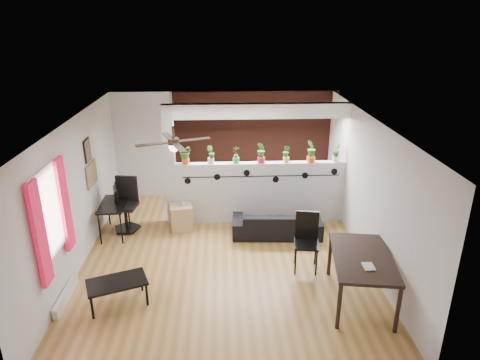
% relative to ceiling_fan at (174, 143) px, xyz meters
% --- Properties ---
extents(room_shell, '(6.30, 7.10, 2.90)m').
position_rel_ceiling_fan_xyz_m(room_shell, '(0.80, 0.30, -1.01)').
color(room_shell, olive).
rests_on(room_shell, ground).
extents(partition_wall, '(3.60, 0.18, 1.35)m').
position_rel_ceiling_fan_xyz_m(partition_wall, '(1.60, 1.80, -1.64)').
color(partition_wall, '#BCBCC1').
rests_on(partition_wall, ground).
extents(ceiling_header, '(3.60, 0.18, 0.30)m').
position_rel_ceiling_fan_xyz_m(ceiling_header, '(1.60, 1.80, 0.14)').
color(ceiling_header, white).
rests_on(ceiling_header, room_shell).
extents(pier_column, '(0.22, 0.20, 2.60)m').
position_rel_ceiling_fan_xyz_m(pier_column, '(-0.31, 1.80, -1.01)').
color(pier_column, '#BCBCC1').
rests_on(pier_column, ground).
extents(brick_panel, '(3.90, 0.05, 2.60)m').
position_rel_ceiling_fan_xyz_m(brick_panel, '(1.60, 3.27, -1.01)').
color(brick_panel, brown).
rests_on(brick_panel, ground).
extents(vine_decal, '(3.31, 0.01, 0.30)m').
position_rel_ceiling_fan_xyz_m(vine_decal, '(1.60, 1.70, -1.23)').
color(vine_decal, black).
rests_on(vine_decal, partition_wall).
extents(window_assembly, '(0.09, 1.30, 1.55)m').
position_rel_ceiling_fan_xyz_m(window_assembly, '(-1.76, -0.90, -0.81)').
color(window_assembly, white).
rests_on(window_assembly, room_shell).
extents(baseboard_heater, '(0.08, 1.00, 0.18)m').
position_rel_ceiling_fan_xyz_m(baseboard_heater, '(-1.74, -0.90, -2.22)').
color(baseboard_heater, silver).
rests_on(baseboard_heater, ground).
extents(corkboard, '(0.03, 0.60, 0.45)m').
position_rel_ceiling_fan_xyz_m(corkboard, '(-1.78, 1.25, -0.96)').
color(corkboard, olive).
rests_on(corkboard, room_shell).
extents(framed_art, '(0.03, 0.34, 0.44)m').
position_rel_ceiling_fan_xyz_m(framed_art, '(-1.78, 1.20, -0.46)').
color(framed_art, '#8C7259').
rests_on(framed_art, room_shell).
extents(ceiling_fan, '(1.19, 1.19, 0.43)m').
position_rel_ceiling_fan_xyz_m(ceiling_fan, '(0.00, 0.00, 0.00)').
color(ceiling_fan, black).
rests_on(ceiling_fan, room_shell).
extents(potted_plant_0, '(0.25, 0.28, 0.43)m').
position_rel_ceiling_fan_xyz_m(potted_plant_0, '(0.02, 1.80, -0.73)').
color(potted_plant_0, '#D54E19').
rests_on(potted_plant_0, partition_wall).
extents(potted_plant_1, '(0.21, 0.18, 0.38)m').
position_rel_ceiling_fan_xyz_m(potted_plant_1, '(0.55, 1.80, -0.76)').
color(potted_plant_1, silver).
rests_on(potted_plant_1, partition_wall).
extents(potted_plant_2, '(0.20, 0.17, 0.38)m').
position_rel_ceiling_fan_xyz_m(potted_plant_2, '(1.07, 1.80, -0.76)').
color(potted_plant_2, '#328B46').
rests_on(potted_plant_2, partition_wall).
extents(potted_plant_3, '(0.24, 0.27, 0.45)m').
position_rel_ceiling_fan_xyz_m(potted_plant_3, '(1.60, 1.80, -0.73)').
color(potted_plant_3, '#B81D38').
rests_on(potted_plant_3, partition_wall).
extents(potted_plant_4, '(0.24, 0.23, 0.38)m').
position_rel_ceiling_fan_xyz_m(potted_plant_4, '(2.13, 1.80, -0.76)').
color(potted_plant_4, '#CDCC48').
rests_on(potted_plant_4, partition_wall).
extents(potted_plant_5, '(0.25, 0.29, 0.48)m').
position_rel_ceiling_fan_xyz_m(potted_plant_5, '(2.65, 1.80, -0.71)').
color(potted_plant_5, '#E7541B').
rests_on(potted_plant_5, partition_wall).
extents(potted_plant_6, '(0.22, 0.24, 0.40)m').
position_rel_ceiling_fan_xyz_m(potted_plant_6, '(3.18, 1.80, -0.75)').
color(potted_plant_6, white).
rests_on(potted_plant_6, partition_wall).
extents(sofa, '(1.76, 0.77, 0.51)m').
position_rel_ceiling_fan_xyz_m(sofa, '(1.88, 1.13, -2.06)').
color(sofa, black).
rests_on(sofa, ground).
extents(cube_shelf, '(0.51, 0.47, 0.55)m').
position_rel_ceiling_fan_xyz_m(cube_shelf, '(-0.10, 1.46, -2.04)').
color(cube_shelf, tan).
rests_on(cube_shelf, ground).
extents(cup, '(0.14, 0.14, 0.09)m').
position_rel_ceiling_fan_xyz_m(cup, '(-0.05, 1.46, -1.72)').
color(cup, gray).
rests_on(cup, cube_shelf).
extents(computer_desk, '(0.53, 0.97, 0.69)m').
position_rel_ceiling_fan_xyz_m(computer_desk, '(-1.45, 1.32, -1.69)').
color(computer_desk, black).
rests_on(computer_desk, ground).
extents(monitor, '(0.30, 0.14, 0.17)m').
position_rel_ceiling_fan_xyz_m(monitor, '(-1.45, 1.47, -1.54)').
color(monitor, black).
rests_on(monitor, computer_desk).
extents(office_chair, '(0.58, 0.58, 1.12)m').
position_rel_ceiling_fan_xyz_m(office_chair, '(-1.24, 1.53, -1.82)').
color(office_chair, black).
rests_on(office_chair, ground).
extents(dining_table, '(1.10, 1.59, 0.81)m').
position_rel_ceiling_fan_xyz_m(dining_table, '(2.91, -1.11, -1.59)').
color(dining_table, black).
rests_on(dining_table, ground).
extents(book, '(0.16, 0.22, 0.02)m').
position_rel_ceiling_fan_xyz_m(book, '(2.81, -1.41, -1.50)').
color(book, gray).
rests_on(book, dining_table).
extents(folding_chair, '(0.49, 0.49, 1.05)m').
position_rel_ceiling_fan_xyz_m(folding_chair, '(2.24, -0.09, -1.69)').
color(folding_chair, black).
rests_on(folding_chair, ground).
extents(coffee_table, '(1.01, 0.78, 0.42)m').
position_rel_ceiling_fan_xyz_m(coffee_table, '(-0.88, -1.03, -1.94)').
color(coffee_table, black).
rests_on(coffee_table, ground).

